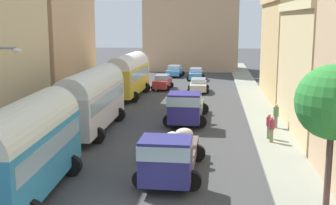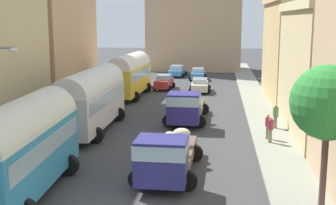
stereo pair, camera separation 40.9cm
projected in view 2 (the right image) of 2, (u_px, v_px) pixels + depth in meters
ground_plane at (178, 99)px, 42.24m from camera, size 154.00×154.00×0.00m
sidewalk_left at (104, 97)px, 43.04m from camera, size 2.50×70.00×0.14m
sidewalk_right at (255, 100)px, 41.41m from camera, size 2.50×70.00×0.14m
building_left_2 at (54, 27)px, 38.97m from camera, size 4.35×11.94×13.53m
building_right_1 at (324, 68)px, 28.76m from camera, size 4.59×11.88×8.59m
building_right_2 at (296, 48)px, 41.50m from camera, size 5.41×13.17×9.57m
distant_church at (194, 24)px, 65.20m from camera, size 13.67×6.41×19.74m
parked_bus_0 at (21, 144)px, 18.56m from camera, size 3.52×8.73×4.15m
parked_bus_1 at (91, 97)px, 29.77m from camera, size 3.31×9.77×4.19m
parked_bus_2 at (130, 73)px, 43.03m from camera, size 3.45×9.19×4.17m
cargo_truck_0 at (167, 155)px, 20.69m from camera, size 3.18×7.01×2.41m
cargo_truck_1 at (186, 106)px, 31.98m from camera, size 3.17×7.61×2.49m
car_0 at (200, 85)px, 46.23m from camera, size 2.32×4.18×1.42m
car_1 at (198, 74)px, 55.45m from camera, size 2.19×4.13×1.49m
car_2 at (164, 82)px, 48.09m from camera, size 2.25×4.07×1.58m
car_3 at (177, 71)px, 58.76m from camera, size 2.55×3.91×1.49m
pedestrian_0 at (276, 115)px, 30.13m from camera, size 0.42×0.42×1.81m
pedestrian_1 at (268, 126)px, 27.43m from camera, size 0.35×0.35×1.72m
pedestrian_2 at (270, 129)px, 26.60m from camera, size 0.47×0.47×1.74m
roadside_tree_0 at (328, 103)px, 16.58m from camera, size 2.87×2.87×5.82m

